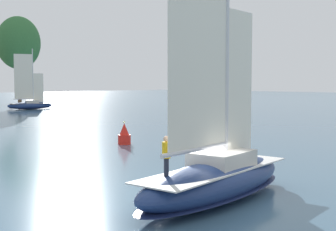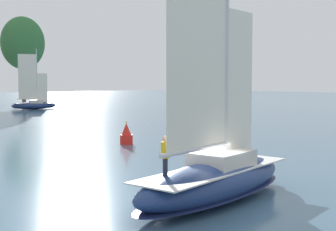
# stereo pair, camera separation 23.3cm
# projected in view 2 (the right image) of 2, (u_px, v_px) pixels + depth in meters

# --- Properties ---
(ground_plane) EXTENTS (400.00, 400.00, 0.00)m
(ground_plane) POSITION_uv_depth(u_px,v_px,m) (215.00, 201.00, 20.91)
(ground_plane) COLOR #42667F
(tree_shore_right) EXTENTS (9.60, 9.60, 19.77)m
(tree_shore_right) POSITION_uv_depth(u_px,v_px,m) (23.00, 43.00, 104.26)
(tree_shore_right) COLOR brown
(tree_shore_right) RESTS_ON ground
(sailboat_main) EXTENTS (10.85, 4.19, 14.53)m
(sailboat_main) POSITION_uv_depth(u_px,v_px,m) (216.00, 175.00, 20.84)
(sailboat_main) COLOR navy
(sailboat_main) RESTS_ON ground
(sailboat_moored_mid_channel) EXTENTS (8.66, 5.04, 11.50)m
(sailboat_moored_mid_channel) POSITION_uv_depth(u_px,v_px,m) (34.00, 104.00, 89.29)
(sailboat_moored_mid_channel) COLOR navy
(sailboat_moored_mid_channel) RESTS_ON ground
(channel_buoy) EXTENTS (1.08, 1.08, 1.96)m
(channel_buoy) POSITION_uv_depth(u_px,v_px,m) (126.00, 135.00, 39.62)
(channel_buoy) COLOR red
(channel_buoy) RESTS_ON ground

